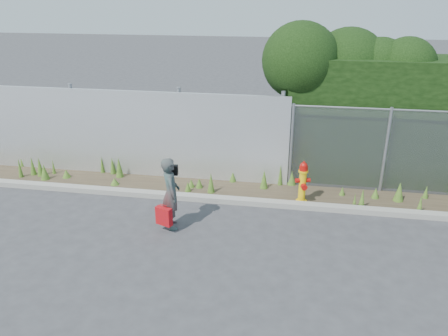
% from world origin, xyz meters
% --- Properties ---
extents(ground, '(80.00, 80.00, 0.00)m').
position_xyz_m(ground, '(0.00, 0.00, 0.00)').
color(ground, '#38383A').
rests_on(ground, ground).
extents(curb, '(16.00, 0.22, 0.12)m').
position_xyz_m(curb, '(0.00, 1.80, 0.06)').
color(curb, gray).
rests_on(curb, ground).
extents(weed_strip, '(16.00, 1.32, 0.54)m').
position_xyz_m(weed_strip, '(0.40, 2.49, 0.14)').
color(weed_strip, '#3F3324').
rests_on(weed_strip, ground).
extents(corrugated_fence, '(8.50, 0.21, 2.30)m').
position_xyz_m(corrugated_fence, '(-3.25, 3.01, 1.10)').
color(corrugated_fence, silver).
rests_on(corrugated_fence, ground).
extents(chainlink_fence, '(6.50, 0.07, 2.05)m').
position_xyz_m(chainlink_fence, '(4.25, 3.00, 1.03)').
color(chainlink_fence, gray).
rests_on(chainlink_fence, ground).
extents(hedge, '(7.99, 2.29, 3.82)m').
position_xyz_m(hedge, '(4.11, 4.03, 2.08)').
color(hedge, black).
rests_on(hedge, ground).
extents(fire_hydrant, '(0.33, 0.30, 1.00)m').
position_xyz_m(fire_hydrant, '(1.35, 2.08, 0.48)').
color(fire_hydrant, yellow).
rests_on(fire_hydrant, ground).
extents(woman, '(0.54, 0.64, 1.48)m').
position_xyz_m(woman, '(-1.22, 0.55, 0.74)').
color(woman, '#106A62').
rests_on(woman, ground).
extents(red_tote_bag, '(0.33, 0.12, 0.44)m').
position_xyz_m(red_tote_bag, '(-1.31, 0.31, 0.35)').
color(red_tote_bag, '#AE091B').
extents(black_shoulder_bag, '(0.26, 0.11, 0.20)m').
position_xyz_m(black_shoulder_bag, '(-1.25, 0.74, 1.16)').
color(black_shoulder_bag, black).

